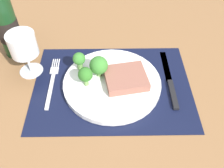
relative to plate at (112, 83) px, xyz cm
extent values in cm
cube|color=brown|center=(0.00, 0.00, -2.60)|extent=(140.00, 110.00, 3.00)
cube|color=black|center=(0.00, 0.00, -0.95)|extent=(43.70, 32.03, 0.30)
cylinder|color=white|center=(0.00, 0.00, 0.00)|extent=(27.00, 27.00, 1.60)
cube|color=#8C5647|center=(3.74, -0.16, 1.99)|extent=(12.55, 11.52, 2.37)
cylinder|color=#6B994C|center=(-7.00, -1.07, 1.89)|extent=(1.23, 1.23, 2.19)
sphere|color=#2D6B23|center=(-7.00, -1.07, 4.65)|extent=(3.92, 3.92, 3.92)
cylinder|color=#5B8942|center=(-9.13, 5.25, 1.89)|extent=(1.62, 1.62, 2.19)
sphere|color=#387A2D|center=(-9.13, 5.25, 4.51)|extent=(3.57, 3.57, 3.57)
cylinder|color=#6B994C|center=(-3.59, 2.59, 1.52)|extent=(1.63, 1.63, 1.44)
sphere|color=#387A2D|center=(-3.59, 2.59, 4.40)|extent=(5.09, 5.09, 5.09)
cube|color=silver|center=(-16.92, -2.00, -0.55)|extent=(1.00, 13.00, 0.50)
cube|color=silver|center=(-16.92, 5.80, -0.55)|extent=(2.40, 2.60, 0.40)
cube|color=silver|center=(-17.82, 8.90, -0.55)|extent=(0.30, 3.60, 0.35)
cube|color=silver|center=(-17.22, 8.90, -0.55)|extent=(0.30, 3.60, 0.35)
cube|color=silver|center=(-16.62, 8.90, -0.55)|extent=(0.30, 3.60, 0.35)
cube|color=silver|center=(-16.02, 8.90, -0.55)|extent=(0.30, 3.60, 0.35)
cube|color=black|center=(16.34, -3.90, -0.40)|extent=(1.40, 10.00, 0.80)
cube|color=silver|center=(16.34, 7.60, -0.65)|extent=(1.80, 13.00, 0.30)
cylinder|color=#143819|center=(-30.45, 15.07, 8.56)|extent=(6.45, 6.45, 19.32)
cylinder|color=black|center=(-30.45, 15.07, 7.59)|extent=(6.58, 6.58, 6.76)
cylinder|color=silver|center=(-23.84, 6.24, -0.90)|extent=(6.82, 6.82, 0.40)
cylinder|color=silver|center=(-23.84, 6.24, 2.54)|extent=(0.80, 0.80, 6.48)
cylinder|color=silver|center=(-23.84, 6.24, 8.96)|extent=(7.59, 7.59, 6.36)
cylinder|color=#560C19|center=(-23.84, 6.24, 7.40)|extent=(6.68, 6.68, 3.25)
camera|label=1|loc=(-0.67, -46.03, 50.52)|focal=39.50mm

